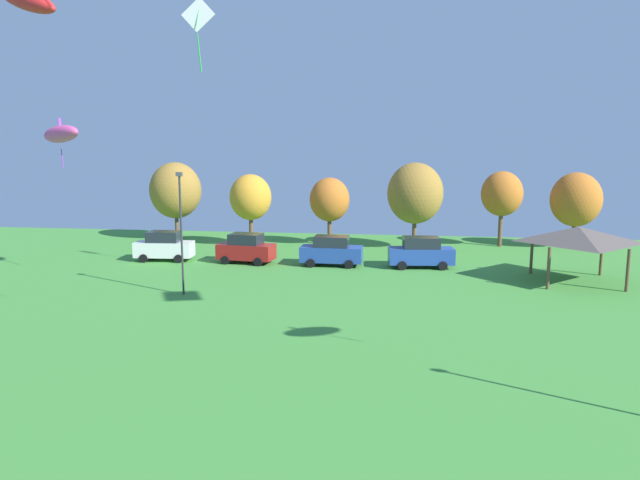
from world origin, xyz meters
name	(u,v)px	position (x,y,z in m)	size (l,w,h in m)	color
kite_flying_0	(198,19)	(-6.26, 24.96, 13.42)	(1.41, 0.40, 2.83)	white
kite_flying_6	(61,134)	(-19.04, 35.56, 9.38)	(4.43, 3.68, 3.02)	#E54C93
kite_flying_8	(27,0)	(-14.52, 26.57, 14.80)	(4.07, 2.41, 2.07)	red
parked_car_leftmost	(164,246)	(-16.28, 43.81, 1.13)	(4.49, 2.21, 2.28)	silver
parked_car_second_from_left	(246,248)	(-9.79, 43.77, 1.11)	(4.40, 2.44, 2.24)	maroon
parked_car_third_from_left	(332,251)	(-3.30, 43.67, 1.10)	(4.54, 2.12, 2.21)	#234299
parked_car_rightmost_in_row	(421,253)	(3.19, 43.82, 1.12)	(4.80, 2.37, 2.25)	#234299
park_pavilion	(578,235)	(12.93, 40.65, 3.08)	(5.87, 5.98, 3.60)	brown
light_post_0	(181,227)	(-10.89, 33.95, 3.99)	(0.36, 0.20, 7.17)	#2D2D33
treeline_tree_0	(175,190)	(-19.57, 54.46, 4.66)	(4.84, 4.84, 7.33)	brown
treeline_tree_1	(251,197)	(-11.47, 51.59, 4.32)	(3.68, 3.68, 6.36)	brown
treeline_tree_2	(330,200)	(-4.63, 53.10, 4.06)	(3.56, 3.56, 6.04)	brown
treeline_tree_3	(415,193)	(2.87, 52.25, 4.77)	(4.76, 4.76, 7.40)	brown
treeline_tree_4	(502,194)	(10.42, 54.32, 4.64)	(3.57, 3.57, 6.63)	brown
treeline_tree_5	(576,200)	(16.60, 54.29, 4.22)	(4.24, 4.24, 6.57)	brown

